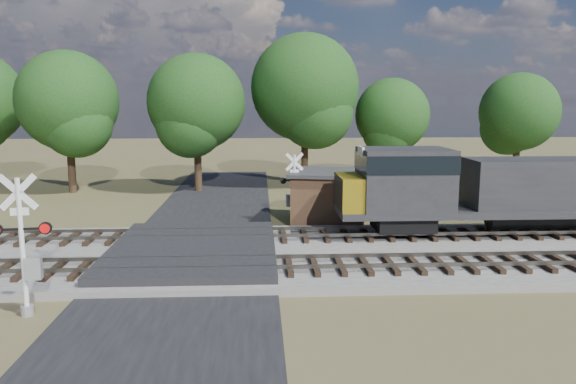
{
  "coord_description": "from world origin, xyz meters",
  "views": [
    {
      "loc": [
        2.87,
        -23.14,
        6.75
      ],
      "look_at": [
        4.16,
        2.0,
        2.66
      ],
      "focal_mm": 35.0,
      "sensor_mm": 36.0,
      "label": 1
    }
  ],
  "objects": [
    {
      "name": "track_far",
      "position": [
        3.12,
        3.0,
        0.41
      ],
      "size": [
        140.0,
        2.6,
        0.33
      ],
      "color": "black",
      "rests_on": "ballast_bed"
    },
    {
      "name": "crossing_signal_near",
      "position": [
        -4.46,
        -5.73,
        1.9
      ],
      "size": [
        1.84,
        0.43,
        4.56
      ],
      "rotation": [
        0.0,
        0.0,
        0.13
      ],
      "color": "silver",
      "rests_on": "ground"
    },
    {
      "name": "crossing_panel",
      "position": [
        0.0,
        0.5,
        0.32
      ],
      "size": [
        7.0,
        9.0,
        0.62
      ],
      "primitive_type": "cube",
      "color": "#262628",
      "rests_on": "ground"
    },
    {
      "name": "treeline",
      "position": [
        3.64,
        20.49,
        6.78
      ],
      "size": [
        84.33,
        11.45,
        11.94
      ],
      "color": "black",
      "rests_on": "ground"
    },
    {
      "name": "crossing_signal_far",
      "position": [
        4.69,
        7.08,
        1.66
      ],
      "size": [
        1.6,
        0.39,
        3.99
      ],
      "rotation": [
        0.0,
        0.0,
        3.29
      ],
      "color": "silver",
      "rests_on": "ground"
    },
    {
      "name": "ballast_bed",
      "position": [
        10.0,
        0.5,
        0.15
      ],
      "size": [
        140.0,
        10.0,
        0.3
      ],
      "primitive_type": "cube",
      "color": "gray",
      "rests_on": "ground"
    },
    {
      "name": "equipment_shed",
      "position": [
        6.82,
        7.68,
        1.47
      ],
      "size": [
        5.11,
        5.11,
        2.9
      ],
      "rotation": [
        0.0,
        0.0,
        -0.23
      ],
      "color": "#4A361F",
      "rests_on": "ground"
    },
    {
      "name": "track_near",
      "position": [
        3.12,
        -2.0,
        0.41
      ],
      "size": [
        140.0,
        2.6,
        0.33
      ],
      "color": "black",
      "rests_on": "ballast_bed"
    },
    {
      "name": "road",
      "position": [
        0.0,
        0.0,
        0.04
      ],
      "size": [
        7.0,
        60.0,
        0.08
      ],
      "primitive_type": "cube",
      "color": "black",
      "rests_on": "ground"
    },
    {
      "name": "ground",
      "position": [
        0.0,
        0.0,
        0.0
      ],
      "size": [
        160.0,
        160.0,
        0.0
      ],
      "primitive_type": "plane",
      "color": "#4E4E2A",
      "rests_on": "ground"
    }
  ]
}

